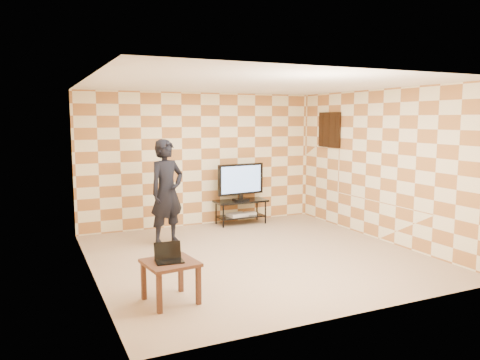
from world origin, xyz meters
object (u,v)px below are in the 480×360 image
tv_stand (241,206)px  side_table (170,268)px  person (167,192)px  tv (241,180)px

tv_stand → side_table: 4.28m
side_table → person: bearing=74.9°
person → tv_stand: bearing=5.5°
tv_stand → tv: bearing=-96.4°
tv_stand → tv: size_ratio=1.04×
tv_stand → person: person is taller
tv → side_table: 4.31m
tv → side_table: tv is taller
tv_stand → side_table: bearing=-126.0°
tv_stand → tv: tv is taller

